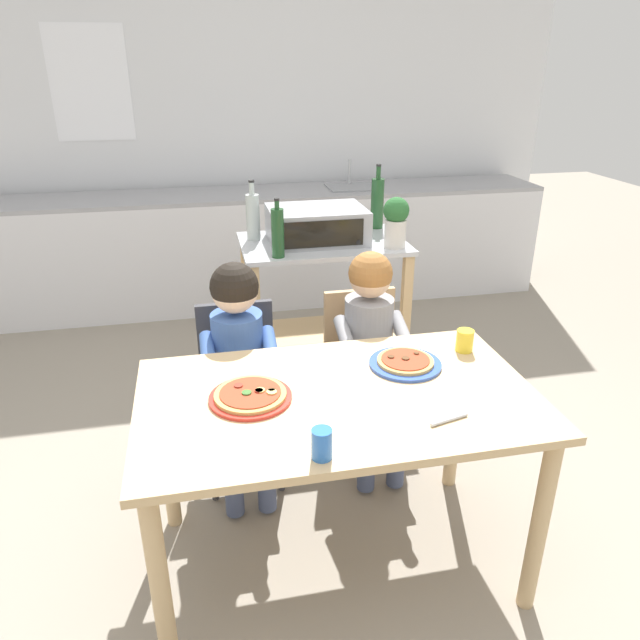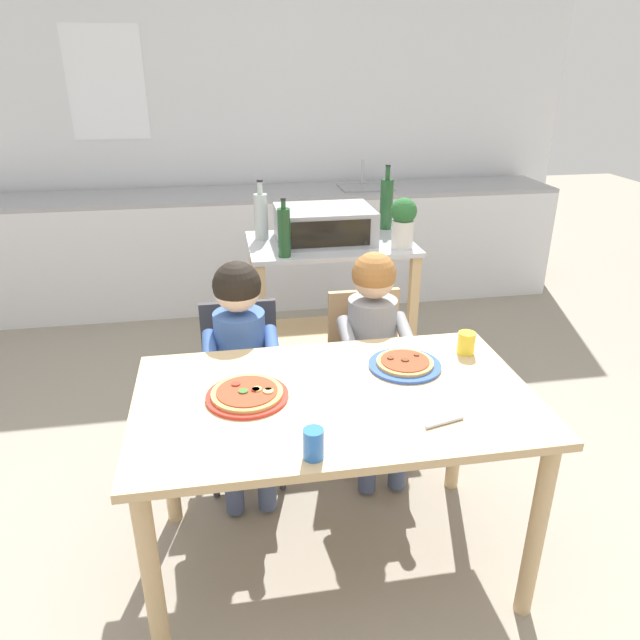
% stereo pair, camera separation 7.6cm
% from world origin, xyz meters
% --- Properties ---
extents(ground_plane, '(12.73, 12.73, 0.00)m').
position_xyz_m(ground_plane, '(0.00, 1.27, 0.00)').
color(ground_plane, gray).
extents(back_wall_tiled, '(5.10, 0.13, 2.70)m').
position_xyz_m(back_wall_tiled, '(-0.00, 3.24, 1.35)').
color(back_wall_tiled, silver).
rests_on(back_wall_tiled, ground).
extents(kitchen_counter, '(4.59, 0.60, 1.08)m').
position_xyz_m(kitchen_counter, '(0.00, 2.83, 0.44)').
color(kitchen_counter, silver).
rests_on(kitchen_counter, ground).
extents(kitchen_island_cart, '(0.91, 0.59, 0.89)m').
position_xyz_m(kitchen_island_cart, '(0.25, 1.39, 0.59)').
color(kitchen_island_cart, '#B7BABF').
rests_on(kitchen_island_cart, ground).
extents(toaster_oven, '(0.53, 0.39, 0.18)m').
position_xyz_m(toaster_oven, '(0.22, 1.40, 0.98)').
color(toaster_oven, '#999BA0').
rests_on(toaster_oven, kitchen_island_cart).
extents(bottle_brown_beer, '(0.08, 0.08, 0.33)m').
position_xyz_m(bottle_brown_beer, '(-0.12, 1.51, 1.02)').
color(bottle_brown_beer, '#ADB7B2').
rests_on(bottle_brown_beer, kitchen_island_cart).
extents(bottle_tall_green_wine, '(0.08, 0.08, 0.37)m').
position_xyz_m(bottle_tall_green_wine, '(0.62, 1.60, 1.04)').
color(bottle_tall_green_wine, '#1E4723').
rests_on(bottle_tall_green_wine, kitchen_island_cart).
extents(bottle_slim_sauce, '(0.06, 0.06, 0.30)m').
position_xyz_m(bottle_slim_sauce, '(-0.03, 1.16, 1.02)').
color(bottle_slim_sauce, '#1E4723').
rests_on(bottle_slim_sauce, kitchen_island_cart).
extents(potted_herb_plant, '(0.14, 0.14, 0.27)m').
position_xyz_m(potted_herb_plant, '(0.60, 1.20, 1.04)').
color(potted_herb_plant, beige).
rests_on(potted_herb_plant, kitchen_island_cart).
extents(dining_table, '(1.37, 0.81, 0.76)m').
position_xyz_m(dining_table, '(0.00, 0.00, 0.65)').
color(dining_table, tan).
rests_on(dining_table, ground).
extents(dining_chair_left, '(0.36, 0.36, 0.81)m').
position_xyz_m(dining_chair_left, '(-0.30, 0.66, 0.48)').
color(dining_chair_left, '#333338').
rests_on(dining_chair_left, ground).
extents(dining_chair_right, '(0.36, 0.36, 0.81)m').
position_xyz_m(dining_chair_right, '(0.30, 0.70, 0.48)').
color(dining_chair_right, tan).
rests_on(dining_chair_right, ground).
extents(child_in_blue_striped_shirt, '(0.32, 0.42, 1.04)m').
position_xyz_m(child_in_blue_striped_shirt, '(-0.30, 0.54, 0.68)').
color(child_in_blue_striped_shirt, '#424C6B').
rests_on(child_in_blue_striped_shirt, ground).
extents(child_in_grey_shirt, '(0.32, 0.42, 1.03)m').
position_xyz_m(child_in_grey_shirt, '(0.30, 0.58, 0.67)').
color(child_in_grey_shirt, '#424C6B').
rests_on(child_in_grey_shirt, ground).
extents(pizza_plate_red_rimmed, '(0.28, 0.28, 0.03)m').
position_xyz_m(pizza_plate_red_rimmed, '(-0.30, 0.03, 0.77)').
color(pizza_plate_red_rimmed, red).
rests_on(pizza_plate_red_rimmed, dining_table).
extents(pizza_plate_blue_rimmed, '(0.27, 0.27, 0.03)m').
position_xyz_m(pizza_plate_blue_rimmed, '(0.30, 0.15, 0.77)').
color(pizza_plate_blue_rimmed, '#3356B7').
rests_on(pizza_plate_blue_rimmed, dining_table).
extents(drinking_cup_yellow, '(0.07, 0.07, 0.09)m').
position_xyz_m(drinking_cup_yellow, '(0.56, 0.22, 0.80)').
color(drinking_cup_yellow, yellow).
rests_on(drinking_cup_yellow, dining_table).
extents(drinking_cup_blue, '(0.06, 0.06, 0.09)m').
position_xyz_m(drinking_cup_blue, '(-0.13, -0.33, 0.80)').
color(drinking_cup_blue, blue).
rests_on(drinking_cup_blue, dining_table).
extents(serving_spoon, '(0.14, 0.05, 0.01)m').
position_xyz_m(serving_spoon, '(0.31, -0.23, 0.76)').
color(serving_spoon, '#B7BABF').
rests_on(serving_spoon, dining_table).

